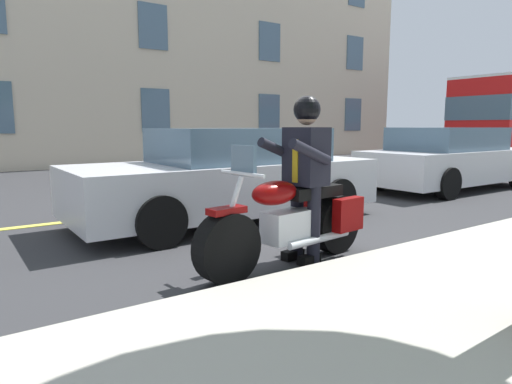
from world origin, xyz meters
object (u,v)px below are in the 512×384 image
object	(u,v)px
motorcycle_main	(292,222)
car_silver	(450,159)
rider_main	(305,165)
car_dark	(231,176)

from	to	relation	value
motorcycle_main	car_silver	bearing A→B (deg)	-160.36
motorcycle_main	car_silver	size ratio (longest dim) A/B	0.48
motorcycle_main	rider_main	xyz separation A→B (m)	(-0.19, -0.02, 0.58)
rider_main	motorcycle_main	bearing A→B (deg)	7.55
motorcycle_main	car_dark	xyz separation A→B (m)	(-0.63, -2.23, 0.24)
rider_main	car_silver	distance (m)	6.76
car_silver	car_dark	size ratio (longest dim) A/B	1.00
car_silver	car_dark	bearing A→B (deg)	0.99
motorcycle_main	rider_main	distance (m)	0.61
motorcycle_main	car_dark	world-z (taller)	car_dark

